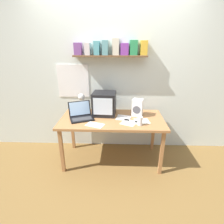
# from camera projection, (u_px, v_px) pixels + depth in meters

# --- Properties ---
(ground_plane) EXTENTS (12.00, 12.00, 0.00)m
(ground_plane) POSITION_uv_depth(u_px,v_px,m) (112.00, 159.00, 2.86)
(ground_plane) COLOR brown
(back_wall) EXTENTS (5.60, 0.24, 2.60)m
(back_wall) POSITION_uv_depth(u_px,v_px,m) (113.00, 73.00, 2.83)
(back_wall) COLOR silver
(back_wall) RESTS_ON ground_plane
(corner_desk) EXTENTS (1.53, 0.75, 0.72)m
(corner_desk) POSITION_uv_depth(u_px,v_px,m) (112.00, 122.00, 2.62)
(corner_desk) COLOR #A87142
(corner_desk) RESTS_ON ground_plane
(crt_monitor) EXTENTS (0.36, 0.35, 0.35)m
(crt_monitor) POSITION_uv_depth(u_px,v_px,m) (104.00, 104.00, 2.69)
(crt_monitor) COLOR black
(crt_monitor) RESTS_ON corner_desk
(laptop) EXTENTS (0.42, 0.41, 0.23)m
(laptop) POSITION_uv_depth(u_px,v_px,m) (81.00, 114.00, 2.59)
(laptop) COLOR black
(laptop) RESTS_ON corner_desk
(desk_lamp) EXTENTS (0.13, 0.16, 0.32)m
(desk_lamp) POSITION_uv_depth(u_px,v_px,m) (82.00, 99.00, 2.71)
(desk_lamp) COLOR silver
(desk_lamp) RESTS_ON corner_desk
(juice_glass) EXTENTS (0.07, 0.07, 0.12)m
(juice_glass) POSITION_uv_depth(u_px,v_px,m) (140.00, 121.00, 2.36)
(juice_glass) COLOR white
(juice_glass) RESTS_ON corner_desk
(space_heater) EXTENTS (0.19, 0.17, 0.26)m
(space_heater) POSITION_uv_depth(u_px,v_px,m) (138.00, 108.00, 2.64)
(space_heater) COLOR silver
(space_heater) RESTS_ON corner_desk
(printed_handout) EXTENTS (0.24, 0.24, 0.00)m
(printed_handout) POSITION_uv_depth(u_px,v_px,m) (123.00, 118.00, 2.62)
(printed_handout) COLOR white
(printed_handout) RESTS_ON corner_desk
(open_notebook) EXTENTS (0.23, 0.21, 0.00)m
(open_notebook) POSITION_uv_depth(u_px,v_px,m) (142.00, 121.00, 2.50)
(open_notebook) COLOR white
(open_notebook) RESTS_ON corner_desk
(loose_paper_near_laptop) EXTENTS (0.26, 0.26, 0.00)m
(loose_paper_near_laptop) POSITION_uv_depth(u_px,v_px,m) (129.00, 123.00, 2.45)
(loose_paper_near_laptop) COLOR white
(loose_paper_near_laptop) RESTS_ON corner_desk
(loose_paper_near_monitor) EXTENTS (0.27, 0.22, 0.00)m
(loose_paper_near_monitor) POSITION_uv_depth(u_px,v_px,m) (95.00, 125.00, 2.38)
(loose_paper_near_monitor) COLOR white
(loose_paper_near_monitor) RESTS_ON corner_desk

